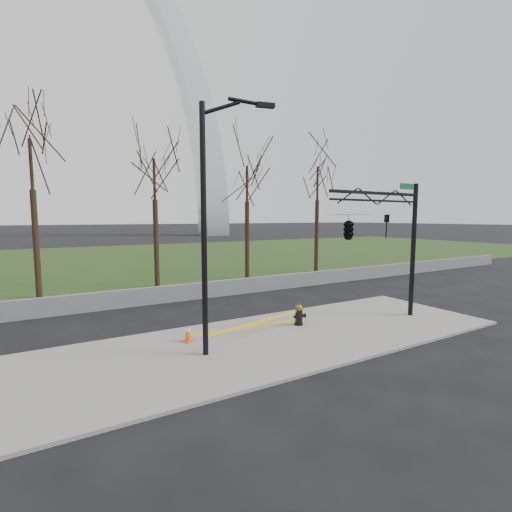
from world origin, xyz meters
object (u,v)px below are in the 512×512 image
traffic_cone (188,333)px  street_light (211,212)px  fire_hydrant (299,315)px  traffic_signal_mast (363,227)px

traffic_cone → street_light: bearing=-78.6°
fire_hydrant → street_light: bearing=-145.5°
street_light → fire_hydrant: bearing=29.3°
traffic_cone → traffic_signal_mast: (6.75, -1.69, 3.74)m
traffic_signal_mast → traffic_cone: bearing=165.3°
traffic_cone → street_light: (0.30, -1.50, 4.29)m
traffic_signal_mast → fire_hydrant: bearing=146.6°
fire_hydrant → traffic_cone: size_ratio=1.49×
fire_hydrant → traffic_signal_mast: size_ratio=0.15×
traffic_cone → traffic_signal_mast: bearing=-14.1°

